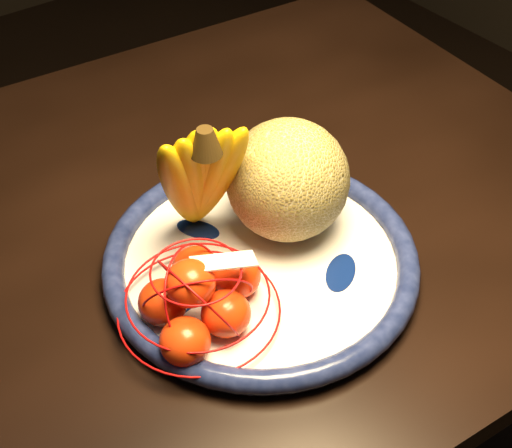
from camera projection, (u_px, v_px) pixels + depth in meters
dining_table at (99, 296)px, 0.97m from camera, size 1.57×1.03×0.75m
fruit_bowl at (261, 260)px, 0.89m from camera, size 0.40×0.40×0.03m
cantaloupe at (288, 180)px, 0.88m from camera, size 0.16×0.16×0.16m
banana_bunch at (198, 175)px, 0.84m from camera, size 0.14×0.14×0.22m
mandarin_bag at (199, 297)px, 0.81m from camera, size 0.23×0.23×0.12m
price_tag at (224, 261)px, 0.78m from camera, size 0.08×0.05×0.01m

